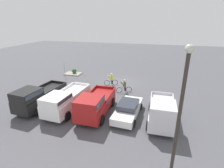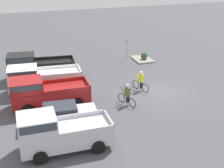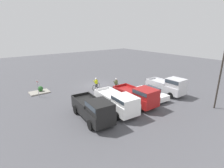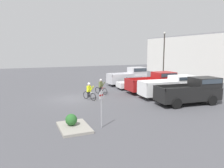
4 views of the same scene
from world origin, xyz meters
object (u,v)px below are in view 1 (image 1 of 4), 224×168
object	(u,v)px
pickup_truck_0	(162,111)
sedan_0	(128,109)
pickup_truck_1	(95,104)
pickup_truck_3	(38,97)
cyclist_0	(111,79)
lamppost	(180,114)
shrub	(74,71)
cyclist_1	(124,86)
fire_lane_sign	(64,68)
pickup_truck_2	(66,100)

from	to	relation	value
pickup_truck_0	sedan_0	distance (m)	2.90
pickup_truck_1	pickup_truck_3	distance (m)	5.64
cyclist_0	pickup_truck_3	bearing A→B (deg)	56.61
cyclist_0	sedan_0	bearing A→B (deg)	116.01
pickup_truck_0	sedan_0	xyz separation A→B (m)	(2.80, -0.57, -0.51)
lamppost	shrub	distance (m)	21.46
pickup_truck_3	cyclist_1	xyz separation A→B (m)	(-7.13, -5.74, -0.35)
sedan_0	pickup_truck_1	xyz separation A→B (m)	(2.80, 0.67, 0.48)
pickup_truck_0	fire_lane_sign	distance (m)	16.37
fire_lane_sign	lamppost	size ratio (longest dim) A/B	0.32
pickup_truck_1	fire_lane_sign	distance (m)	12.19
sedan_0	fire_lane_sign	xyz separation A→B (m)	(10.84, -8.49, 0.73)
cyclist_1	lamppost	xyz separation A→B (m)	(-4.56, 11.22, 3.32)
pickup_truck_0	cyclist_0	size ratio (longest dim) A/B	3.05
lamppost	pickup_truck_0	bearing A→B (deg)	-85.52
sedan_0	pickup_truck_2	bearing A→B (deg)	6.33
pickup_truck_3	cyclist_1	size ratio (longest dim) A/B	3.38
pickup_truck_1	lamppost	distance (m)	8.72
pickup_truck_2	fire_lane_sign	world-z (taller)	fire_lane_sign
pickup_truck_2	cyclist_1	xyz separation A→B (m)	(-4.31, -5.65, -0.28)
pickup_truck_2	cyclist_1	distance (m)	7.11
pickup_truck_2	shrub	world-z (taller)	pickup_truck_2
pickup_truck_3	fire_lane_sign	distance (m)	9.51
pickup_truck_0	pickup_truck_2	bearing A→B (deg)	0.38
shrub	lamppost	bearing A→B (deg)	129.37
lamppost	shrub	bearing A→B (deg)	-50.63
pickup_truck_1	cyclist_1	size ratio (longest dim) A/B	3.20
cyclist_1	pickup_truck_0	bearing A→B (deg)	126.38
lamppost	shrub	xyz separation A→B (m)	(13.41, -16.35, -3.65)
pickup_truck_1	cyclist_0	world-z (taller)	pickup_truck_1
cyclist_0	cyclist_1	size ratio (longest dim) A/B	0.97
cyclist_1	lamppost	size ratio (longest dim) A/B	0.24
pickup_truck_2	pickup_truck_3	distance (m)	2.82
pickup_truck_0	fire_lane_sign	bearing A→B (deg)	-33.58
pickup_truck_0	sedan_0	bearing A→B (deg)	-11.48
fire_lane_sign	shrub	bearing A→B (deg)	-111.69
pickup_truck_1	shrub	xyz separation A→B (m)	(7.37, -10.83, -0.64)
cyclist_0	pickup_truck_0	bearing A→B (deg)	129.48
sedan_0	fire_lane_sign	size ratio (longest dim) A/B	2.08
pickup_truck_1	cyclist_1	bearing A→B (deg)	-104.61
cyclist_0	shrub	size ratio (longest dim) A/B	2.36
sedan_0	pickup_truck_3	bearing A→B (deg)	4.85
pickup_truck_2	lamppost	world-z (taller)	lamppost
cyclist_0	lamppost	world-z (taller)	lamppost
pickup_truck_1	pickup_truck_3	bearing A→B (deg)	0.44
pickup_truck_2	cyclist_0	bearing A→B (deg)	-106.44
cyclist_1	cyclist_0	bearing A→B (deg)	-42.89
pickup_truck_3	pickup_truck_0	bearing A→B (deg)	-179.25
sedan_0	cyclist_1	xyz separation A→B (m)	(1.32, -5.02, 0.16)
pickup_truck_1	cyclist_1	world-z (taller)	pickup_truck_1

